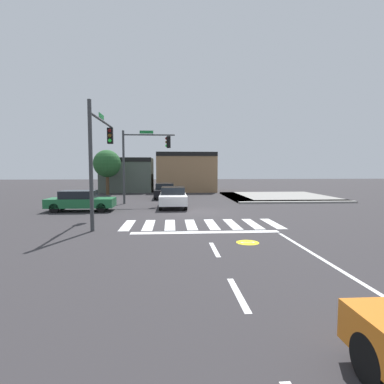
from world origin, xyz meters
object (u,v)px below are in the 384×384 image
(traffic_signal_southwest, at_px, (100,145))
(car_black, at_px, (165,191))
(roadside_tree, at_px, (107,164))
(car_white, at_px, (173,197))
(car_green, at_px, (80,201))
(traffic_signal_northwest, at_px, (143,153))

(traffic_signal_southwest, height_order, car_black, traffic_signal_southwest)
(traffic_signal_southwest, bearing_deg, roadside_tree, 10.40)
(car_white, xyz_separation_m, car_black, (-0.75, 7.15, -0.07))
(traffic_signal_southwest, relative_size, car_black, 1.31)
(car_green, height_order, car_black, car_black)
(traffic_signal_southwest, relative_size, car_green, 1.36)
(roadside_tree, bearing_deg, traffic_signal_northwest, -62.08)
(car_green, bearing_deg, traffic_signal_southwest, -62.87)
(traffic_signal_southwest, xyz_separation_m, car_black, (3.05, 13.61, -3.40))
(car_white, height_order, roadside_tree, roadside_tree)
(car_white, distance_m, car_black, 7.19)
(roadside_tree, bearing_deg, car_black, -33.80)
(traffic_signal_southwest, bearing_deg, car_green, 27.13)
(car_white, height_order, car_black, car_white)
(traffic_signal_northwest, xyz_separation_m, traffic_signal_southwest, (-1.38, -9.06, -0.01))
(traffic_signal_southwest, bearing_deg, car_white, -30.45)
(traffic_signal_southwest, distance_m, car_black, 14.36)
(car_black, bearing_deg, traffic_signal_northwest, -20.16)
(car_black, xyz_separation_m, roadside_tree, (-6.32, 4.23, 2.66))
(car_green, xyz_separation_m, roadside_tree, (-0.79, 12.98, 2.66))
(traffic_signal_southwest, xyz_separation_m, car_white, (3.80, 6.46, -3.33))
(traffic_signal_northwest, height_order, car_black, traffic_signal_northwest)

